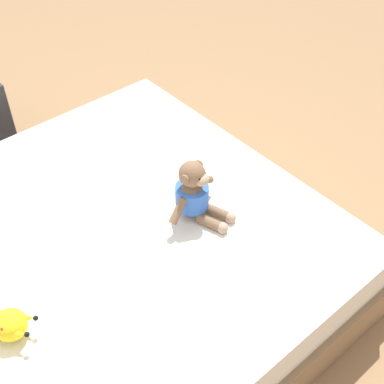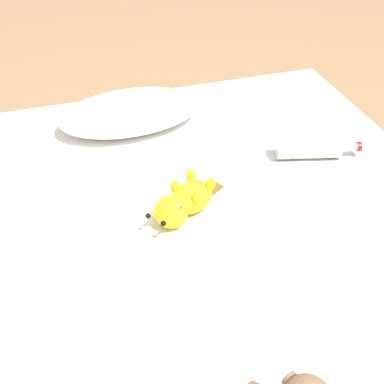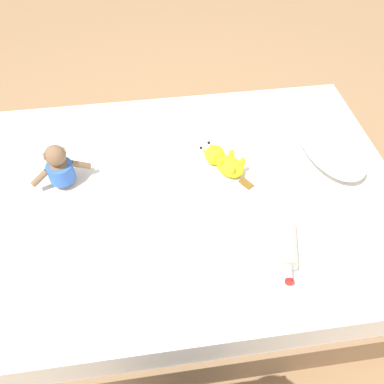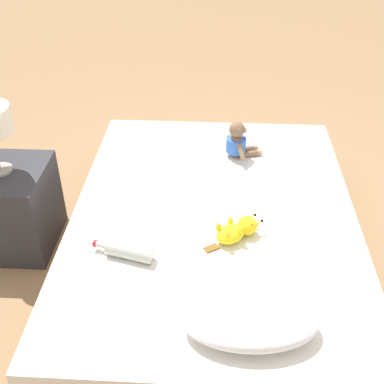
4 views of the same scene
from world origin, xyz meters
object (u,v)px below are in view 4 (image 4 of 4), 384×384
glass_bottle (127,251)px  nightstand (9,208)px  plush_yellow_creature (236,230)px  pillow (249,321)px  bed (212,240)px  plush_monkey (237,142)px

glass_bottle → nightstand: size_ratio=0.60×
plush_yellow_creature → nightstand: bearing=-14.4°
nightstand → plush_yellow_creature: bearing=165.6°
plush_yellow_creature → glass_bottle: (0.51, 0.17, -0.01)m
pillow → glass_bottle: pillow is taller
pillow → nightstand: nightstand is taller
nightstand → bed: bearing=173.3°
glass_bottle → plush_yellow_creature: bearing=-161.6°
glass_bottle → nightstand: (0.78, -0.50, -0.16)m
pillow → plush_monkey: size_ratio=1.97×
plush_yellow_creature → nightstand: nightstand is taller
plush_monkey → plush_yellow_creature: bearing=89.0°
bed → plush_monkey: plush_monkey is taller
glass_bottle → plush_monkey: bearing=-119.0°
bed → plush_yellow_creature: bearing=121.0°
plush_monkey → nightstand: bearing=18.8°
nightstand → pillow: bearing=146.0°
plush_yellow_creature → glass_bottle: 0.54m
plush_yellow_creature → glass_bottle: bearing=18.4°
plush_monkey → nightstand: size_ratio=0.56×
pillow → plush_monkey: (0.03, -1.35, 0.04)m
pillow → nightstand: 1.62m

